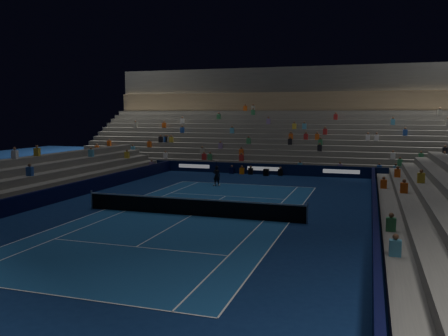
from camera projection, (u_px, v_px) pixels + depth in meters
ground at (191, 216)px, 25.65m from camera, size 90.00×90.00×0.00m
court_surface at (191, 216)px, 25.65m from camera, size 10.97×23.77×0.01m
sponsor_barrier_far at (264, 169)px, 43.11m from camera, size 44.00×0.25×1.00m
sponsor_barrier_east at (375, 219)px, 22.68m from camera, size 0.25×37.00×1.00m
sponsor_barrier_west at (46, 197)px, 28.51m from camera, size 0.25×37.00×1.00m
grandstand_main at (283, 134)px, 51.67m from camera, size 44.00×15.20×11.20m
grandstand_west at (0, 188)px, 29.50m from camera, size 5.00×37.00×2.50m
tennis_net at (191, 207)px, 25.59m from camera, size 12.90×0.10×1.10m
tennis_player at (217, 176)px, 36.17m from camera, size 0.62×0.44×1.61m
broadcast_camera at (266, 172)px, 42.20m from camera, size 0.46×0.91×0.61m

